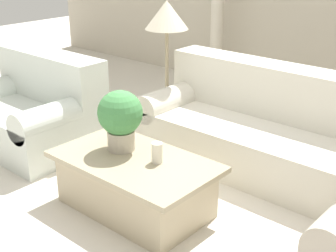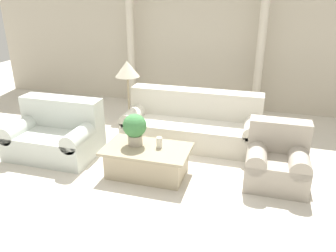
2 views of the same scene
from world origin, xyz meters
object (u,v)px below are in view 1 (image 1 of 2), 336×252
Objects in this scene: coffee_table at (135,184)px; loveseat at (34,109)px; potted_plant at (120,117)px; floor_lamp at (167,22)px; sofa_long at (270,131)px.

loveseat is at bearing 171.64° from coffee_table.
loveseat is 2.93× the size of potted_plant.
coffee_table is 0.52m from potted_plant.
floor_lamp is at bearing 49.04° from loveseat.
sofa_long is 2.30m from loveseat.
sofa_long is at bearing 64.91° from potted_plant.
sofa_long is 1.37m from coffee_table.
floor_lamp reaches higher than loveseat.
coffee_table is 0.89× the size of floor_lamp.
floor_lamp is (-0.78, 1.25, 0.96)m from coffee_table.
potted_plant is (-0.20, 0.06, 0.47)m from coffee_table.
potted_plant is 1.42m from floor_lamp.
potted_plant reaches higher than sofa_long.
floor_lamp is at bearing -177.29° from sofa_long.
loveseat is 1.51m from potted_plant.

